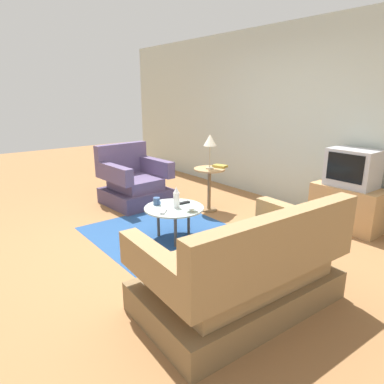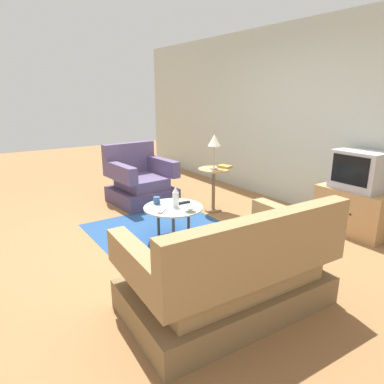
{
  "view_description": "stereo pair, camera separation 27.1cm",
  "coord_description": "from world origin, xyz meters",
  "px_view_note": "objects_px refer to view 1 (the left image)",
  "views": [
    {
      "loc": [
        3.11,
        -2.13,
        1.7
      ],
      "look_at": [
        0.01,
        0.34,
        0.55
      ],
      "focal_mm": 32.04,
      "sensor_mm": 36.0,
      "label": 1
    },
    {
      "loc": [
        3.27,
        -1.91,
        1.7
      ],
      "look_at": [
        0.01,
        0.34,
        0.55
      ],
      "focal_mm": 32.04,
      "sensor_mm": 36.0,
      "label": 2
    }
  ],
  "objects_px": {
    "television": "(353,168)",
    "book": "(220,166)",
    "coffee_table": "(174,210)",
    "table_lamp": "(210,142)",
    "tv_remote_dark": "(184,203)",
    "vase": "(176,198)",
    "side_table": "(209,181)",
    "tv_remote_silver": "(164,211)",
    "armchair": "(133,183)",
    "mug": "(157,201)",
    "bowl": "(192,209)",
    "tv_stand": "(347,207)",
    "couch": "(243,274)"
  },
  "relations": [
    {
      "from": "tv_stand",
      "to": "mug",
      "type": "height_order",
      "value": "tv_stand"
    },
    {
      "from": "vase",
      "to": "book",
      "type": "xyz_separation_m",
      "value": [
        -0.52,
        1.17,
        0.14
      ]
    },
    {
      "from": "television",
      "to": "book",
      "type": "distance_m",
      "value": 1.78
    },
    {
      "from": "coffee_table",
      "to": "tv_stand",
      "type": "height_order",
      "value": "tv_stand"
    },
    {
      "from": "bowl",
      "to": "armchair",
      "type": "bearing_deg",
      "value": 171.81
    },
    {
      "from": "coffee_table",
      "to": "tv_remote_dark",
      "type": "xyz_separation_m",
      "value": [
        -0.04,
        0.17,
        0.05
      ]
    },
    {
      "from": "table_lamp",
      "to": "couch",
      "type": "bearing_deg",
      "value": -34.67
    },
    {
      "from": "mug",
      "to": "bowl",
      "type": "distance_m",
      "value": 0.49
    },
    {
      "from": "tv_stand",
      "to": "coffee_table",
      "type": "bearing_deg",
      "value": -118.99
    },
    {
      "from": "couch",
      "to": "book",
      "type": "relative_size",
      "value": 7.35
    },
    {
      "from": "table_lamp",
      "to": "tv_remote_dark",
      "type": "bearing_deg",
      "value": -60.33
    },
    {
      "from": "armchair",
      "to": "book",
      "type": "bearing_deg",
      "value": 124.94
    },
    {
      "from": "coffee_table",
      "to": "table_lamp",
      "type": "height_order",
      "value": "table_lamp"
    },
    {
      "from": "coffee_table",
      "to": "mug",
      "type": "distance_m",
      "value": 0.25
    },
    {
      "from": "tv_stand",
      "to": "television",
      "type": "relative_size",
      "value": 1.51
    },
    {
      "from": "armchair",
      "to": "bowl",
      "type": "xyz_separation_m",
      "value": [
        1.82,
        -0.26,
        0.11
      ]
    },
    {
      "from": "table_lamp",
      "to": "mug",
      "type": "relative_size",
      "value": 3.82
    },
    {
      "from": "tv_stand",
      "to": "bowl",
      "type": "xyz_separation_m",
      "value": [
        -0.84,
        -1.9,
        0.15
      ]
    },
    {
      "from": "bowl",
      "to": "table_lamp",
      "type": "bearing_deg",
      "value": 129.18
    },
    {
      "from": "tv_remote_dark",
      "to": "book",
      "type": "relative_size",
      "value": 0.73
    },
    {
      "from": "coffee_table",
      "to": "tv_remote_silver",
      "type": "bearing_deg",
      "value": -69.9
    },
    {
      "from": "coffee_table",
      "to": "side_table",
      "type": "distance_m",
      "value": 1.15
    },
    {
      "from": "couch",
      "to": "coffee_table",
      "type": "relative_size",
      "value": 2.37
    },
    {
      "from": "coffee_table",
      "to": "vase",
      "type": "distance_m",
      "value": 0.16
    },
    {
      "from": "armchair",
      "to": "vase",
      "type": "height_order",
      "value": "armchair"
    },
    {
      "from": "mug",
      "to": "television",
      "type": "bearing_deg",
      "value": 58.16
    },
    {
      "from": "tv_remote_dark",
      "to": "book",
      "type": "xyz_separation_m",
      "value": [
        -0.45,
        1.02,
        0.25
      ]
    },
    {
      "from": "vase",
      "to": "tv_remote_dark",
      "type": "relative_size",
      "value": 1.5
    },
    {
      "from": "bowl",
      "to": "book",
      "type": "xyz_separation_m",
      "value": [
        -0.74,
        1.12,
        0.23
      ]
    },
    {
      "from": "couch",
      "to": "tv_remote_dark",
      "type": "xyz_separation_m",
      "value": [
        -1.5,
        0.53,
        0.11
      ]
    },
    {
      "from": "vase",
      "to": "mug",
      "type": "distance_m",
      "value": 0.27
    },
    {
      "from": "tv_remote_dark",
      "to": "tv_remote_silver",
      "type": "relative_size",
      "value": 1.05
    },
    {
      "from": "television",
      "to": "book",
      "type": "relative_size",
      "value": 2.53
    },
    {
      "from": "coffee_table",
      "to": "book",
      "type": "distance_m",
      "value": 1.32
    },
    {
      "from": "vase",
      "to": "mug",
      "type": "height_order",
      "value": "vase"
    },
    {
      "from": "table_lamp",
      "to": "vase",
      "type": "bearing_deg",
      "value": -61.39
    },
    {
      "from": "vase",
      "to": "armchair",
      "type": "bearing_deg",
      "value": 168.86
    },
    {
      "from": "television",
      "to": "tv_stand",
      "type": "bearing_deg",
      "value": -90.0
    },
    {
      "from": "tv_stand",
      "to": "table_lamp",
      "type": "relative_size",
      "value": 1.75
    },
    {
      "from": "armchair",
      "to": "table_lamp",
      "type": "distance_m",
      "value": 1.45
    },
    {
      "from": "television",
      "to": "mug",
      "type": "height_order",
      "value": "television"
    },
    {
      "from": "television",
      "to": "vase",
      "type": "distance_m",
      "value": 2.25
    },
    {
      "from": "bowl",
      "to": "tv_remote_dark",
      "type": "xyz_separation_m",
      "value": [
        -0.29,
        0.1,
        -0.02
      ]
    },
    {
      "from": "side_table",
      "to": "tv_remote_silver",
      "type": "height_order",
      "value": "side_table"
    },
    {
      "from": "side_table",
      "to": "tv_stand",
      "type": "relative_size",
      "value": 0.74
    },
    {
      "from": "coffee_table",
      "to": "bowl",
      "type": "bearing_deg",
      "value": 15.77
    },
    {
      "from": "table_lamp",
      "to": "mug",
      "type": "xyz_separation_m",
      "value": [
        0.31,
        -1.11,
        -0.59
      ]
    },
    {
      "from": "coffee_table",
      "to": "bowl",
      "type": "relative_size",
      "value": 5.36
    },
    {
      "from": "armchair",
      "to": "coffee_table",
      "type": "distance_m",
      "value": 1.61
    },
    {
      "from": "couch",
      "to": "tv_remote_dark",
      "type": "height_order",
      "value": "couch"
    }
  ]
}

